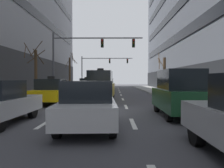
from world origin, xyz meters
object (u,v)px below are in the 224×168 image
object	(u,v)px
taxi_driving_6	(86,84)
taxi_driving_0	(106,86)
taxi_driving_1	(101,86)
traffic_signal_0	(85,50)
street_tree_2	(164,74)
taxi_driving_2	(107,84)
car_driving_5	(88,105)
car_parked_1	(180,93)
street_tree_1	(70,72)
taxi_driving_3	(52,92)
pedestrian_0	(176,86)
street_tree_0	(35,70)
traffic_signal_1	(100,64)

from	to	relation	value
taxi_driving_6	taxi_driving_0	bearing A→B (deg)	-67.68
taxi_driving_1	taxi_driving_6	xyz separation A→B (m)	(-3.21, 17.24, -0.25)
traffic_signal_0	street_tree_2	distance (m)	8.78
taxi_driving_1	street_tree_2	size ratio (longest dim) A/B	1.09
taxi_driving_6	taxi_driving_2	bearing A→B (deg)	-17.57
taxi_driving_2	taxi_driving_6	world-z (taller)	taxi_driving_6
car_driving_5	taxi_driving_6	world-z (taller)	taxi_driving_6
taxi_driving_1	taxi_driving_2	xyz separation A→B (m)	(-0.02, 16.23, -0.26)
taxi_driving_2	car_parked_1	bearing A→B (deg)	-80.54
street_tree_1	taxi_driving_1	bearing A→B (deg)	-72.60
taxi_driving_1	taxi_driving_3	bearing A→B (deg)	-140.89
car_parked_1	taxi_driving_1	bearing A→B (deg)	118.27
street_tree_2	traffic_signal_0	bearing A→B (deg)	-169.03
car_parked_1	traffic_signal_0	xyz separation A→B (m)	(-5.80, 12.95, 3.51)
street_tree_2	taxi_driving_3	bearing A→B (deg)	-133.80
car_parked_1	pedestrian_0	distance (m)	10.53
car_driving_5	street_tree_1	world-z (taller)	street_tree_1
taxi_driving_1	street_tree_1	world-z (taller)	street_tree_1
taxi_driving_2	street_tree_1	size ratio (longest dim) A/B	0.82
taxi_driving_0	taxi_driving_1	xyz separation A→B (m)	(-0.04, -9.31, 0.35)
car_driving_5	taxi_driving_6	distance (m)	27.17
taxi_driving_2	pedestrian_0	world-z (taller)	taxi_driving_2
pedestrian_0	street_tree_1	bearing A→B (deg)	127.16
taxi_driving_0	pedestrian_0	world-z (taller)	taxi_driving_0
car_parked_1	street_tree_1	size ratio (longest dim) A/B	0.73
street_tree_0	taxi_driving_3	bearing A→B (deg)	-62.45
car_driving_5	street_tree_2	xyz separation A→B (m)	(6.19, 17.06, 1.36)
traffic_signal_0	street_tree_1	size ratio (longest dim) A/B	1.58
taxi_driving_1	street_tree_0	size ratio (longest dim) A/B	0.92
car_parked_1	car_driving_5	bearing A→B (deg)	-146.00
car_parked_1	street_tree_2	size ratio (longest dim) A/B	0.97
taxi_driving_3	traffic_signal_1	bearing A→B (deg)	87.15
taxi_driving_3	traffic_signal_0	bearing A→B (deg)	82.43
taxi_driving_6	street_tree_0	distance (m)	13.93
traffic_signal_1	street_tree_1	world-z (taller)	traffic_signal_1
street_tree_2	taxi_driving_1	bearing A→B (deg)	-130.99
taxi_driving_3	pedestrian_0	xyz separation A→B (m)	(9.46, 5.42, 0.23)
taxi_driving_2	taxi_driving_0	bearing A→B (deg)	-89.43
street_tree_0	pedestrian_0	distance (m)	12.79
taxi_driving_3	car_parked_1	bearing A→B (deg)	-34.80
taxi_driving_1	car_driving_5	bearing A→B (deg)	-88.90
pedestrian_0	car_parked_1	bearing A→B (deg)	-104.20
street_tree_0	taxi_driving_0	bearing A→B (deg)	41.69
taxi_driving_3	taxi_driving_0	bearing A→B (deg)	75.48
traffic_signal_0	traffic_signal_1	world-z (taller)	traffic_signal_0
traffic_signal_1	taxi_driving_6	bearing A→B (deg)	-100.63
street_tree_0	street_tree_1	size ratio (longest dim) A/B	0.90
traffic_signal_0	pedestrian_0	bearing A→B (deg)	-18.16
taxi_driving_6	taxi_driving_1	bearing A→B (deg)	-79.44
car_driving_5	traffic_signal_1	size ratio (longest dim) A/B	0.44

